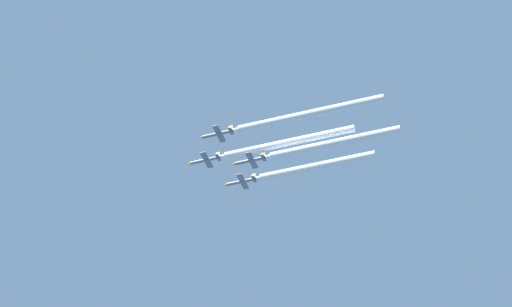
{
  "coord_description": "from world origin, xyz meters",
  "views": [
    {
      "loc": [
        -228.57,
        -82.01,
        2.71
      ],
      "look_at": [
        0.3,
        -8.38,
        213.19
      ],
      "focal_mm": 76.77,
      "sensor_mm": 36.0,
      "label": 1
    }
  ],
  "objects_px": {
    "jet_left_wingman": "(217,134)",
    "jet_right_wingman": "(240,182)",
    "jet_lead": "(204,160)",
    "jet_slot": "(249,161)"
  },
  "relations": [
    {
      "from": "jet_lead",
      "to": "jet_right_wingman",
      "type": "relative_size",
      "value": 1.0
    },
    {
      "from": "jet_lead",
      "to": "jet_right_wingman",
      "type": "bearing_deg",
      "value": -35.25
    },
    {
      "from": "jet_left_wingman",
      "to": "jet_right_wingman",
      "type": "height_order",
      "value": "jet_left_wingman"
    },
    {
      "from": "jet_lead",
      "to": "jet_left_wingman",
      "type": "bearing_deg",
      "value": -144.86
    },
    {
      "from": "jet_lead",
      "to": "jet_right_wingman",
      "type": "xyz_separation_m",
      "value": [
        10.87,
        -7.68,
        -1.63
      ]
    },
    {
      "from": "jet_left_wingman",
      "to": "jet_right_wingman",
      "type": "distance_m",
      "value": 22.02
    },
    {
      "from": "jet_lead",
      "to": "jet_left_wingman",
      "type": "distance_m",
      "value": 13.7
    },
    {
      "from": "jet_right_wingman",
      "to": "jet_left_wingman",
      "type": "bearing_deg",
      "value": -179.55
    },
    {
      "from": "jet_lead",
      "to": "jet_left_wingman",
      "type": "relative_size",
      "value": 1.0
    },
    {
      "from": "jet_slot",
      "to": "jet_right_wingman",
      "type": "bearing_deg",
      "value": 30.68
    }
  ]
}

